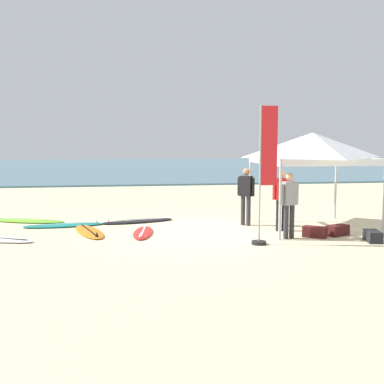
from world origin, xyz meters
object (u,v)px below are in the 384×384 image
Objects in this scene: canopy_tent at (312,145)px; surfboard_black at (137,221)px; surfboard_orange at (89,231)px; gear_bag_by_pole at (338,230)px; person_grey at (289,201)px; gear_bag_near_tent at (315,232)px; banner_flag at (264,180)px; gear_bag_on_sand at (373,236)px; surfboard_lime at (26,220)px; surfboard_red at (143,232)px; surfboard_teal at (64,225)px; person_red at (282,196)px; person_black at (246,192)px.

canopy_tent reaches higher than surfboard_black.
gear_bag_by_pole is (6.60, -1.35, 0.10)m from surfboard_orange.
surfboard_orange is 1.34× the size of person_grey.
person_grey is at bearing -38.56° from surfboard_black.
banner_flag is at bearing -158.86° from gear_bag_near_tent.
banner_flag is (-1.98, -1.85, -0.81)m from canopy_tent.
gear_bag_on_sand is (5.75, -3.71, 0.10)m from surfboard_black.
person_grey is at bearing -26.74° from surfboard_lime.
surfboard_red is 2.71m from surfboard_teal.
canopy_tent is 1.24× the size of surfboard_teal.
person_red is 0.50× the size of banner_flag.
surfboard_orange is 3.81× the size of gear_bag_on_sand.
banner_flag reaches higher than surfboard_lime.
person_red reaches higher than surfboard_teal.
banner_flag is (4.32, -2.09, 1.54)m from surfboard_orange.
banner_flag reaches higher than gear_bag_by_pole.
banner_flag is 5.67× the size of gear_bag_near_tent.
person_red is 2.85× the size of gear_bag_by_pole.
banner_flag reaches higher than person_grey.
gear_bag_by_pole is (2.04, -1.83, -0.85)m from person_black.
person_red reaches higher than gear_bag_on_sand.
person_red and person_grey have the same top height.
surfboard_orange is 5.43m from person_red.
surfboard_teal is 3.99× the size of gear_bag_on_sand.
gear_bag_by_pole is at bearing -74.87° from canopy_tent.
gear_bag_near_tent is at bearing -14.02° from surfboard_orange.
gear_bag_near_tent is (5.91, -1.47, 0.10)m from surfboard_orange.
surfboard_black is at bearing 47.46° from surfboard_orange.
surfboard_teal is at bearing 156.07° from person_grey.
surfboard_red is at bearing 162.57° from person_grey.
surfboard_orange is (-1.37, -1.49, 0.00)m from surfboard_black.
person_grey is at bearing -98.26° from person_red.
surfboard_black is 5.96m from gear_bag_by_pole.
surfboard_teal is at bearing 125.78° from surfboard_orange.
canopy_tent reaches higher than person_red.
banner_flag is (2.95, -3.58, 1.54)m from surfboard_black.
surfboard_orange is 0.67× the size of banner_flag.
canopy_tent is 3.11m from gear_bag_on_sand.
gear_bag_on_sand is (2.56, -2.69, -0.85)m from person_black.
person_black is at bearing 106.97° from person_grey.
surfboard_lime and surfboard_black have the same top height.
gear_bag_near_tent is at bearing -21.13° from surfboard_teal.
person_red is at bearing 136.44° from gear_bag_on_sand.
person_red is 2.85× the size of gear_bag_near_tent.
canopy_tent is 6.73m from surfboard_orange.
surfboard_orange is at bearing 154.22° from banner_flag.
surfboard_lime and surfboard_orange have the same top height.
surfboard_orange is at bearing 163.48° from person_grey.
surfboard_red is 0.80× the size of surfboard_teal.
person_black is (3.10, 0.84, 0.95)m from surfboard_red.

